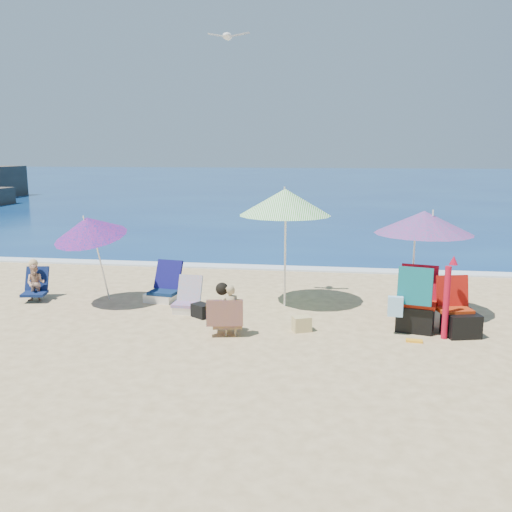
# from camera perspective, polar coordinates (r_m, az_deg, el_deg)

# --- Properties ---
(ground) EXTENTS (120.00, 120.00, 0.00)m
(ground) POSITION_cam_1_polar(r_m,az_deg,el_deg) (8.72, 0.99, -8.41)
(ground) COLOR #D8BC84
(ground) RESTS_ON ground
(sea) EXTENTS (120.00, 80.00, 0.12)m
(sea) POSITION_cam_1_polar(r_m,az_deg,el_deg) (53.25, 7.37, 7.61)
(sea) COLOR navy
(sea) RESTS_ON ground
(foam) EXTENTS (120.00, 0.50, 0.04)m
(foam) POSITION_cam_1_polar(r_m,az_deg,el_deg) (13.61, 3.79, -1.29)
(foam) COLOR white
(foam) RESTS_ON ground
(umbrella_turquoise) EXTENTS (2.11, 2.11, 1.90)m
(umbrella_turquoise) POSITION_cam_1_polar(r_m,az_deg,el_deg) (9.81, 16.93, 3.33)
(umbrella_turquoise) COLOR white
(umbrella_turquoise) RESTS_ON ground
(umbrella_striped) EXTENTS (1.69, 1.69, 2.23)m
(umbrella_striped) POSITION_cam_1_polar(r_m,az_deg,el_deg) (10.06, 3.02, 5.57)
(umbrella_striped) COLOR white
(umbrella_striped) RESTS_ON ground
(umbrella_blue) EXTENTS (1.69, 1.72, 1.82)m
(umbrella_blue) POSITION_cam_1_polar(r_m,az_deg,el_deg) (10.56, -16.86, 2.85)
(umbrella_blue) COLOR silver
(umbrella_blue) RESTS_ON ground
(furled_umbrella) EXTENTS (0.27, 0.40, 1.27)m
(furled_umbrella) POSITION_cam_1_polar(r_m,az_deg,el_deg) (9.02, 19.16, -3.75)
(furled_umbrella) COLOR #B40C23
(furled_umbrella) RESTS_ON ground
(chair_navy) EXTENTS (0.67, 0.74, 0.75)m
(chair_navy) POSITION_cam_1_polar(r_m,az_deg,el_deg) (10.90, -9.50, -3.51)
(chair_navy) COLOR #0C2144
(chair_navy) RESTS_ON ground
(chair_rainbow) EXTENTS (0.49, 0.58, 0.63)m
(chair_rainbow) POSITION_cam_1_polar(r_m,az_deg,el_deg) (10.09, -7.05, -4.80)
(chair_rainbow) COLOR #CD484C
(chair_rainbow) RESTS_ON ground
(camp_chair_left) EXTENTS (0.71, 0.71, 0.91)m
(camp_chair_left) POSITION_cam_1_polar(r_m,az_deg,el_deg) (9.34, 20.19, -6.03)
(camp_chair_left) COLOR #A02A0B
(camp_chair_left) RESTS_ON ground
(camp_chair_right) EXTENTS (0.85, 0.79, 1.09)m
(camp_chair_right) POSITION_cam_1_polar(r_m,az_deg,el_deg) (9.30, 16.09, -5.06)
(camp_chair_right) COLOR #A11B0B
(camp_chair_right) RESTS_ON ground
(person_center) EXTENTS (0.60, 0.52, 0.84)m
(person_center) POSITION_cam_1_polar(r_m,az_deg,el_deg) (8.69, -2.97, -5.67)
(person_center) COLOR tan
(person_center) RESTS_ON ground
(person_left) EXTENTS (0.57, 0.67, 0.80)m
(person_left) POSITION_cam_1_polar(r_m,az_deg,el_deg) (11.51, -21.79, -2.55)
(person_left) COLOR tan
(person_left) RESTS_ON ground
(bag_black_a) EXTENTS (0.40, 0.38, 0.24)m
(bag_black_a) POSITION_cam_1_polar(r_m,az_deg,el_deg) (9.76, -5.64, -5.62)
(bag_black_a) COLOR black
(bag_black_a) RESTS_ON ground
(bag_tan) EXTENTS (0.34, 0.30, 0.24)m
(bag_tan) POSITION_cam_1_polar(r_m,az_deg,el_deg) (9.01, 4.73, -6.99)
(bag_tan) COLOR tan
(bag_tan) RESTS_ON ground
(bag_navy_b) EXTENTS (0.37, 0.29, 0.26)m
(bag_navy_b) POSITION_cam_1_polar(r_m,az_deg,el_deg) (9.95, 20.42, -5.86)
(bag_navy_b) COLOR #1C273D
(bag_navy_b) RESTS_ON ground
(orange_item) EXTENTS (0.26, 0.14, 0.03)m
(orange_item) POSITION_cam_1_polar(r_m,az_deg,el_deg) (8.86, 16.01, -8.41)
(orange_item) COLOR #FFA41A
(orange_item) RESTS_ON ground
(seagull) EXTENTS (0.73, 0.33, 0.12)m
(seagull) POSITION_cam_1_polar(r_m,az_deg,el_deg) (10.32, -2.95, 21.70)
(seagull) COLOR silver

